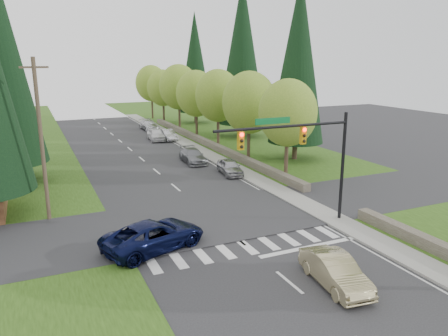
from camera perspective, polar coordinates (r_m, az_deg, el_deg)
ground at (r=21.48m, az=7.05°, el=-13.42°), size 120.00×120.00×0.00m
grass_east at (r=44.04m, az=8.08°, el=1.04°), size 14.00×110.00×0.06m
cross_street at (r=28.00m, az=-1.50°, el=-6.57°), size 120.00×8.00×0.10m
sidewalk_east at (r=42.92m, az=-0.26°, el=0.89°), size 1.80×80.00×0.13m
curb_east at (r=42.60m, az=-1.31°, el=0.78°), size 0.20×80.00×0.13m
stone_wall_north at (r=50.72m, az=-2.19°, el=3.27°), size 0.70×40.00×0.70m
traffic_signal at (r=25.70m, az=10.54°, el=2.87°), size 8.70×0.37×6.80m
utility_pole at (r=28.57m, az=-22.76°, el=3.45°), size 1.60×0.24×10.00m
decid_tree_0 at (r=36.07m, az=8.34°, el=7.14°), size 4.80×4.80×8.37m
decid_tree_1 at (r=42.13m, az=3.30°, el=8.52°), size 5.20×5.20×8.80m
decid_tree_2 at (r=48.33m, az=-0.79°, el=9.41°), size 5.00×5.00×8.82m
decid_tree_3 at (r=54.85m, az=-3.66°, el=9.67°), size 5.00×5.00×8.55m
decid_tree_4 at (r=61.44m, az=-5.93°, el=10.47°), size 5.40×5.40×9.18m
decid_tree_5 at (r=68.08m, az=-7.98°, el=10.32°), size 4.80×4.80×8.30m
decid_tree_6 at (r=74.81m, az=-9.47°, el=10.85°), size 5.20×5.20×8.86m
conifer_e_a at (r=43.47m, az=9.68°, el=13.79°), size 5.44×5.44×17.80m
conifer_e_b at (r=56.11m, az=2.38°, el=15.03°), size 6.12×6.12×19.80m
conifer_e_c at (r=68.55m, az=-3.80°, el=13.59°), size 5.10×5.10×16.80m
sedan_champagne at (r=20.55m, az=14.31°, el=-12.91°), size 1.98×4.43×1.41m
suv_navy at (r=23.69m, az=-9.12°, el=-8.69°), size 6.15×4.22×1.56m
parked_car_a at (r=38.18m, az=0.77°, el=0.14°), size 2.04×4.07×1.33m
parked_car_b at (r=42.65m, az=-4.09°, el=1.59°), size 2.16×4.71×1.34m
parked_car_c at (r=54.85m, az=-7.31°, el=4.31°), size 1.42×4.00×1.31m
parked_car_d at (r=54.86m, az=-8.85°, el=4.37°), size 2.17×4.58×1.51m
parked_car_e at (r=63.18m, az=-9.77°, el=5.55°), size 2.10×4.85×1.39m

